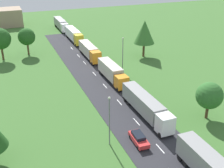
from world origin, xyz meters
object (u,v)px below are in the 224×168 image
object	(u,v)px
lamppost_third	(123,54)
tree_elm	(209,96)
tree_pine	(27,37)
truck_third	(112,72)
truck_sixth	(61,24)
tree_maple	(144,32)
lamppost_second	(109,119)
truck_fourth	(90,51)
distant_building	(4,18)
tree_oak	(0,39)
car_third	(139,138)
truck_second	(146,105)
truck_fifth	(74,35)

from	to	relation	value
lamppost_third	tree_elm	size ratio (longest dim) A/B	1.31
lamppost_third	tree_pine	xyz separation A→B (m)	(-19.21, 22.12, 0.27)
lamppost_third	tree_elm	distance (m)	24.87
truck_third	truck_sixth	world-z (taller)	truck_third
truck_third	tree_maple	bearing A→B (deg)	41.16
lamppost_second	truck_fourth	bearing A→B (deg)	76.79
tree_pine	distant_building	world-z (taller)	tree_pine
truck_fourth	distant_building	distance (m)	51.89
tree_oak	truck_fourth	bearing A→B (deg)	-18.44
truck_third	car_third	distance (m)	23.48
truck_sixth	lamppost_third	xyz separation A→B (m)	(4.33, -47.26, 2.71)
lamppost_third	tree_maple	distance (m)	13.59
truck_third	distant_building	size ratio (longest dim) A/B	0.90
tree_maple	tree_oak	bearing A→B (deg)	162.62
truck_second	truck_sixth	xyz separation A→B (m)	(-0.11, 67.14, -0.02)
truck_fourth	lamppost_third	size ratio (longest dim) A/B	1.45
truck_second	tree_maple	size ratio (longest dim) A/B	1.47
lamppost_third	tree_oak	bearing A→B (deg)	142.28
truck_second	truck_sixth	bearing A→B (deg)	90.10
truck_fourth	truck_fifth	size ratio (longest dim) A/B	0.94
truck_sixth	tree_oak	world-z (taller)	tree_oak
truck_fifth	car_third	distance (m)	56.82
truck_sixth	tree_elm	xyz separation A→B (m)	(9.73, -71.53, 2.18)
truck_fourth	tree_elm	xyz separation A→B (m)	(9.53, -37.11, 2.21)
lamppost_third	tree_maple	bearing A→B (deg)	41.02
truck_second	tree_elm	bearing A→B (deg)	-24.55
truck_fourth	tree_oak	distance (m)	23.40
truck_second	truck_fifth	bearing A→B (deg)	89.66
tree_pine	car_third	bearing A→B (deg)	-78.01
truck_fourth	car_third	world-z (taller)	truck_fourth
truck_fifth	lamppost_second	bearing A→B (deg)	-99.38
tree_pine	truck_fourth	bearing A→B (deg)	-31.63
car_third	lamppost_third	world-z (taller)	lamppost_third
lamppost_third	tree_oak	distance (m)	32.95
truck_fourth	tree_oak	bearing A→B (deg)	161.56
tree_maple	tree_pine	xyz separation A→B (m)	(-29.35, 13.30, -1.72)
truck_second	truck_sixth	distance (m)	67.14
lamppost_second	tree_oak	bearing A→B (deg)	106.01
truck_fifth	tree_elm	distance (m)	55.13
tree_maple	tree_pine	bearing A→B (deg)	155.61
truck_fourth	tree_pine	xyz separation A→B (m)	(-15.08, 9.29, 3.00)
truck_sixth	lamppost_third	distance (m)	47.54
truck_sixth	lamppost_second	world-z (taller)	lamppost_second
truck_third	tree_elm	size ratio (longest dim) A/B	1.83
truck_sixth	car_third	size ratio (longest dim) A/B	3.16
car_third	lamppost_second	distance (m)	5.72
truck_second	lamppost_third	distance (m)	20.50
truck_fifth	distant_building	world-z (taller)	distant_building
truck_third	tree_elm	world-z (taller)	tree_elm
truck_fifth	truck_second	bearing A→B (deg)	-90.34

